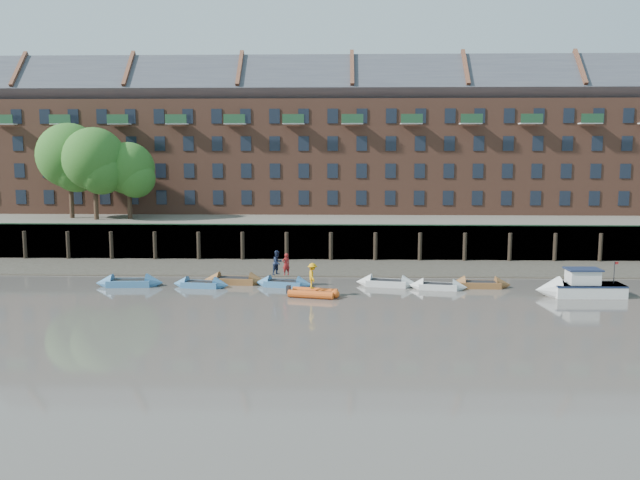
{
  "coord_description": "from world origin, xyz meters",
  "views": [
    {
      "loc": [
        -1.05,
        -38.56,
        9.93
      ],
      "look_at": [
        -2.67,
        12.0,
        3.2
      ],
      "focal_mm": 38.0,
      "sensor_mm": 36.0,
      "label": 1
    }
  ],
  "objects_px": {
    "motor_launch": "(574,287)",
    "rowboat_4": "(387,283)",
    "person_rib_crew": "(312,276)",
    "rowboat_6": "(480,284)",
    "rowboat_2": "(235,281)",
    "rowboat_5": "(438,286)",
    "person_rower_b": "(277,263)",
    "rowboat_1": "(201,284)",
    "rowboat_0": "(130,283)",
    "person_rower_a": "(286,264)",
    "rowboat_3": "(284,284)",
    "rib_tender": "(315,293)"
  },
  "relations": [
    {
      "from": "motor_launch",
      "to": "person_rower_b",
      "type": "bearing_deg",
      "value": -8.87
    },
    {
      "from": "motor_launch",
      "to": "person_rib_crew",
      "type": "height_order",
      "value": "person_rib_crew"
    },
    {
      "from": "rowboat_4",
      "to": "rowboat_6",
      "type": "height_order",
      "value": "rowboat_4"
    },
    {
      "from": "rowboat_6",
      "to": "rowboat_2",
      "type": "bearing_deg",
      "value": 179.22
    },
    {
      "from": "rowboat_2",
      "to": "rowboat_6",
      "type": "xyz_separation_m",
      "value": [
        18.07,
        -0.83,
        -0.02
      ]
    },
    {
      "from": "rowboat_3",
      "to": "motor_launch",
      "type": "bearing_deg",
      "value": 4.42
    },
    {
      "from": "rowboat_2",
      "to": "motor_launch",
      "type": "bearing_deg",
      "value": -3.08
    },
    {
      "from": "rowboat_1",
      "to": "motor_launch",
      "type": "xyz_separation_m",
      "value": [
        26.15,
        -2.19,
        0.41
      ]
    },
    {
      "from": "rowboat_2",
      "to": "motor_launch",
      "type": "distance_m",
      "value": 24.14
    },
    {
      "from": "rowboat_0",
      "to": "rowboat_2",
      "type": "bearing_deg",
      "value": 4.26
    },
    {
      "from": "rowboat_0",
      "to": "person_rower_b",
      "type": "relative_size",
      "value": 2.76
    },
    {
      "from": "rowboat_5",
      "to": "person_rower_b",
      "type": "height_order",
      "value": "person_rower_b"
    },
    {
      "from": "rib_tender",
      "to": "person_rower_b",
      "type": "bearing_deg",
      "value": 141.65
    },
    {
      "from": "rowboat_2",
      "to": "rib_tender",
      "type": "relative_size",
      "value": 1.38
    },
    {
      "from": "rowboat_6",
      "to": "rowboat_3",
      "type": "bearing_deg",
      "value": -177.78
    },
    {
      "from": "rowboat_1",
      "to": "rowboat_6",
      "type": "xyz_separation_m",
      "value": [
        20.34,
        0.53,
        0.01
      ]
    },
    {
      "from": "rowboat_0",
      "to": "person_rib_crew",
      "type": "height_order",
      "value": "person_rib_crew"
    },
    {
      "from": "motor_launch",
      "to": "rowboat_4",
      "type": "bearing_deg",
      "value": -14.64
    },
    {
      "from": "person_rower_a",
      "to": "rowboat_6",
      "type": "bearing_deg",
      "value": 147.53
    },
    {
      "from": "rib_tender",
      "to": "motor_launch",
      "type": "relative_size",
      "value": 0.59
    },
    {
      "from": "rowboat_0",
      "to": "rowboat_2",
      "type": "relative_size",
      "value": 1.02
    },
    {
      "from": "rowboat_0",
      "to": "rowboat_6",
      "type": "distance_m",
      "value": 25.67
    },
    {
      "from": "rib_tender",
      "to": "person_rower_a",
      "type": "relative_size",
      "value": 2.18
    },
    {
      "from": "rowboat_2",
      "to": "person_rib_crew",
      "type": "bearing_deg",
      "value": -29.7
    },
    {
      "from": "person_rower_b",
      "to": "person_rib_crew",
      "type": "xyz_separation_m",
      "value": [
        2.72,
        -3.5,
        -0.32
      ]
    },
    {
      "from": "person_rib_crew",
      "to": "motor_launch",
      "type": "bearing_deg",
      "value": -95.36
    },
    {
      "from": "person_rib_crew",
      "to": "rowboat_5",
      "type": "bearing_deg",
      "value": -80.75
    },
    {
      "from": "rowboat_1",
      "to": "rowboat_6",
      "type": "relative_size",
      "value": 0.96
    },
    {
      "from": "person_rib_crew",
      "to": "rowboat_6",
      "type": "bearing_deg",
      "value": -81.8
    },
    {
      "from": "rowboat_1",
      "to": "rowboat_2",
      "type": "relative_size",
      "value": 0.89
    },
    {
      "from": "rowboat_0",
      "to": "motor_launch",
      "type": "bearing_deg",
      "value": -8.68
    },
    {
      "from": "rowboat_2",
      "to": "person_rib_crew",
      "type": "distance_m",
      "value": 7.44
    },
    {
      "from": "rowboat_0",
      "to": "motor_launch",
      "type": "height_order",
      "value": "motor_launch"
    },
    {
      "from": "person_rower_b",
      "to": "person_rib_crew",
      "type": "bearing_deg",
      "value": -105.4
    },
    {
      "from": "rowboat_2",
      "to": "rowboat_3",
      "type": "height_order",
      "value": "rowboat_2"
    },
    {
      "from": "rowboat_4",
      "to": "person_rib_crew",
      "type": "relative_size",
      "value": 2.7
    },
    {
      "from": "rowboat_5",
      "to": "rowboat_6",
      "type": "xyz_separation_m",
      "value": [
        3.15,
        0.71,
        0.01
      ]
    },
    {
      "from": "rowboat_4",
      "to": "rowboat_5",
      "type": "bearing_deg",
      "value": -4.21
    },
    {
      "from": "rowboat_3",
      "to": "person_rower_a",
      "type": "distance_m",
      "value": 1.44
    },
    {
      "from": "rowboat_6",
      "to": "person_rib_crew",
      "type": "xyz_separation_m",
      "value": [
        -12.06,
        -3.39,
        1.2
      ]
    },
    {
      "from": "rowboat_3",
      "to": "rowboat_5",
      "type": "xyz_separation_m",
      "value": [
        11.16,
        -0.61,
        -0.01
      ]
    },
    {
      "from": "rowboat_1",
      "to": "rowboat_6",
      "type": "distance_m",
      "value": 20.35
    },
    {
      "from": "rowboat_0",
      "to": "rowboat_3",
      "type": "relative_size",
      "value": 1.12
    },
    {
      "from": "rib_tender",
      "to": "rowboat_5",
      "type": "bearing_deg",
      "value": 30.57
    },
    {
      "from": "motor_launch",
      "to": "person_rower_a",
      "type": "relative_size",
      "value": 3.67
    },
    {
      "from": "person_rower_a",
      "to": "person_rower_b",
      "type": "height_order",
      "value": "person_rower_b"
    },
    {
      "from": "rowboat_0",
      "to": "person_rower_b",
      "type": "distance_m",
      "value": 10.99
    },
    {
      "from": "person_rower_a",
      "to": "person_rower_b",
      "type": "distance_m",
      "value": 0.68
    },
    {
      "from": "rowboat_6",
      "to": "person_rib_crew",
      "type": "relative_size",
      "value": 2.57
    },
    {
      "from": "rowboat_3",
      "to": "rowboat_4",
      "type": "height_order",
      "value": "rowboat_4"
    }
  ]
}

